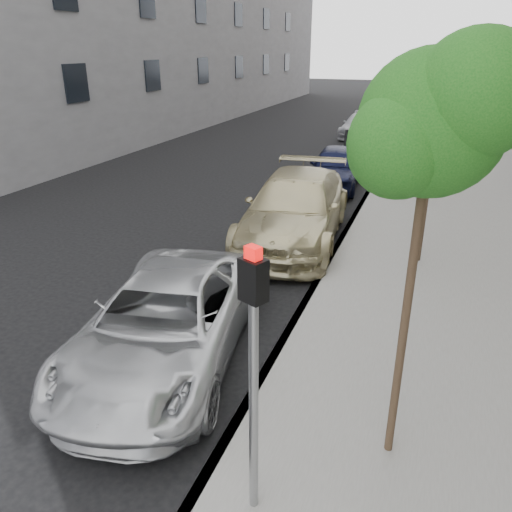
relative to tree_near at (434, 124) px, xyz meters
The scene contains 12 objects.
ground 5.51m from the tree_near, 155.05° to the right, with size 160.00×160.00×0.00m, color black.
sidewalk 22.90m from the tree_near, 87.27° to the left, with size 6.40×72.00×0.14m, color gray.
curb 22.97m from the tree_near, 95.21° to the left, with size 0.15×72.00×0.14m, color #9E9B93.
tree_near is the anchor object (origin of this frame).
tree_mid 6.50m from the tree_near, 90.00° to the left, with size 1.80×1.60×4.77m.
tree_far 13.00m from the tree_near, 90.00° to the left, with size 1.80×1.60×4.90m.
signal_pole 2.87m from the tree_near, 134.77° to the right, with size 0.29×0.26×3.13m.
minivan 5.23m from the tree_near, 165.52° to the left, with size 2.41×5.22×1.45m, color silver.
suv 8.61m from the tree_near, 114.76° to the left, with size 2.46×6.06×1.76m, color beige.
sedan_blue 13.92m from the tree_near, 104.59° to the left, with size 1.78×4.42×1.51m, color black.
sedan_black 18.70m from the tree_near, 100.44° to the left, with size 1.42×4.07×1.34m, color black.
sedan_rear 25.17m from the tree_near, 100.00° to the left, with size 1.83×4.49×1.30m, color #B3B4BB.
Camera 1 is at (3.29, -3.72, 4.91)m, focal length 35.00 mm.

